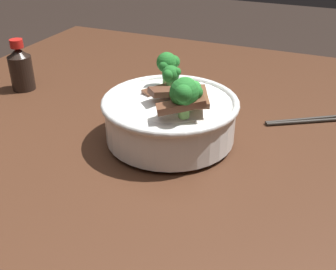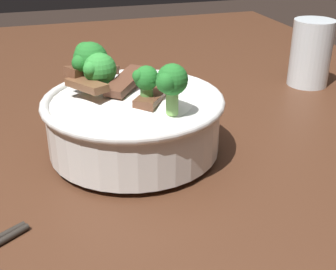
% 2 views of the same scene
% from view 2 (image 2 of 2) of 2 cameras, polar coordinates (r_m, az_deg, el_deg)
% --- Properties ---
extents(dining_table, '(1.43, 1.04, 0.76)m').
position_cam_2_polar(dining_table, '(0.79, -0.19, -3.33)').
color(dining_table, '#472819').
rests_on(dining_table, ground).
extents(rice_bowl, '(0.24, 0.24, 0.14)m').
position_cam_2_polar(rice_bowl, '(0.59, -4.47, 2.39)').
color(rice_bowl, white).
rests_on(rice_bowl, dining_table).
extents(drinking_glass, '(0.07, 0.07, 0.12)m').
position_cam_2_polar(drinking_glass, '(0.89, 17.51, 9.52)').
color(drinking_glass, white).
rests_on(drinking_glass, dining_table).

